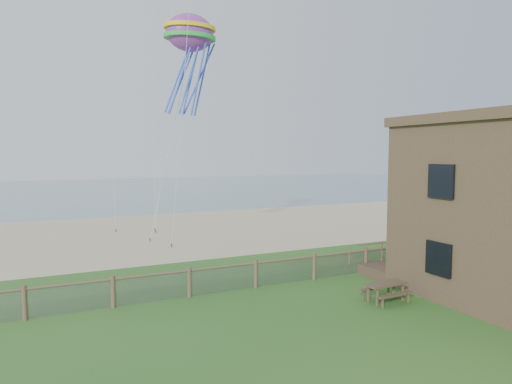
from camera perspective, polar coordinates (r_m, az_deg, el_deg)
ground at (r=15.45m, az=10.04°, el=-17.48°), size 160.00×160.00×0.00m
sand_beach at (r=35.11m, az=-11.36°, el=-4.88°), size 72.00×20.00×0.02m
ocean at (r=78.27m, az=-19.26°, el=0.23°), size 160.00×68.00×0.02m
chainlink_fence at (r=20.19m, az=-0.03°, el=-10.39°), size 36.20×0.20×1.25m
motel_deck at (r=27.63m, az=26.33°, el=-7.39°), size 15.00×2.00×0.50m
picnic_table at (r=19.15m, az=15.90°, el=-12.00°), size 1.81×1.41×0.73m
octopus_kite at (r=29.12m, az=-8.22°, el=15.84°), size 3.69×3.00×6.65m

